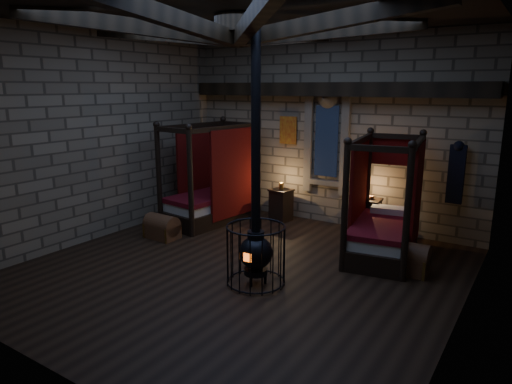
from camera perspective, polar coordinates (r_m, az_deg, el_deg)
The scene contains 8 objects.
room at distance 7.51m, azimuth -1.95°, elevation 17.88°, with size 7.02×7.02×4.29m.
bed_left at distance 10.77m, azimuth -5.52°, elevation -0.69°, with size 1.39×2.29×2.27m.
bed_right at distance 8.87m, azimuth 15.65°, elevation -4.26°, with size 1.42×2.25×2.20m.
trunk_left at distance 9.78m, azimuth -11.68°, elevation -4.36°, with size 0.72×0.47×0.51m.
trunk_right at distance 8.27m, azimuth 18.23°, elevation -7.92°, with size 0.76×0.49×0.55m.
nightstand_left at distance 10.79m, azimuth 3.15°, elevation -1.57°, with size 0.53×0.51×0.92m.
nightstand_right at distance 9.99m, azimuth 13.81°, elevation -3.03°, with size 0.53×0.51×0.87m.
stove at distance 7.31m, azimuth -0.02°, elevation -7.03°, with size 0.95×0.95×4.05m.
Camera 1 is at (4.30, -6.04, 3.11)m, focal length 32.00 mm.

